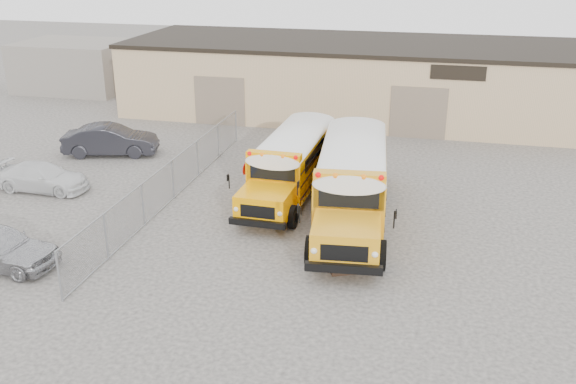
% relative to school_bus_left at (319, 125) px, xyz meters
% --- Properties ---
extents(ground, '(120.00, 120.00, 0.00)m').
position_rel_school_bus_left_xyz_m(ground, '(0.98, -10.83, -1.59)').
color(ground, '#3D3B38').
rests_on(ground, ground).
extents(warehouse, '(30.20, 10.20, 4.67)m').
position_rel_school_bus_left_xyz_m(warehouse, '(0.98, 9.17, 0.78)').
color(warehouse, tan).
rests_on(warehouse, ground).
extents(chainlink_fence, '(0.07, 18.07, 1.81)m').
position_rel_school_bus_left_xyz_m(chainlink_fence, '(-5.02, -7.83, -0.69)').
color(chainlink_fence, gray).
rests_on(chainlink_fence, ground).
extents(distant_building_left, '(8.00, 6.00, 3.60)m').
position_rel_school_bus_left_xyz_m(distant_building_left, '(-21.02, 11.17, 0.21)').
color(distant_building_left, slate).
rests_on(distant_building_left, ground).
extents(school_bus_left, '(2.94, 9.48, 2.76)m').
position_rel_school_bus_left_xyz_m(school_bus_left, '(0.00, 0.00, 0.00)').
color(school_bus_left, '#FF9E00').
rests_on(school_bus_left, ground).
extents(school_bus_right, '(3.71, 10.91, 3.13)m').
position_rel_school_bus_left_xyz_m(school_bus_right, '(2.28, -1.53, 0.22)').
color(school_bus_right, orange).
rests_on(school_bus_right, ground).
extents(tarp_bundle, '(1.33, 1.27, 1.56)m').
position_rel_school_bus_left_xyz_m(tarp_bundle, '(3.38, -12.57, -0.80)').
color(tarp_bundle, black).
rests_on(tarp_bundle, ground).
extents(car_white, '(4.32, 1.77, 1.25)m').
position_rel_school_bus_left_xyz_m(car_white, '(-11.27, -8.27, -0.97)').
color(car_white, silver).
rests_on(car_white, ground).
extents(car_dark, '(5.18, 2.91, 1.62)m').
position_rel_school_bus_left_xyz_m(car_dark, '(-10.75, -2.80, -0.79)').
color(car_dark, black).
rests_on(car_dark, ground).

